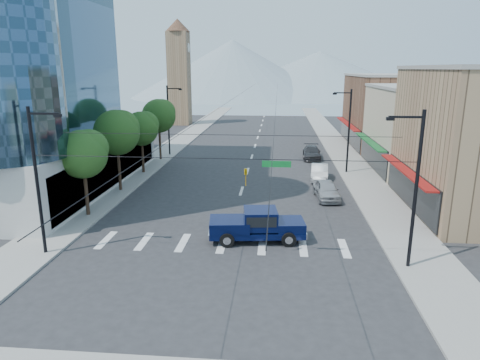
{
  "coord_description": "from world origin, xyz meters",
  "views": [
    {
      "loc": [
        3.2,
        -24.1,
        11.06
      ],
      "look_at": [
        0.51,
        6.6,
        3.0
      ],
      "focal_mm": 32.0,
      "sensor_mm": 36.0,
      "label": 1
    }
  ],
  "objects": [
    {
      "name": "shop_far",
      "position": [
        20.0,
        40.0,
        5.0
      ],
      "size": [
        12.0,
        18.0,
        10.0
      ],
      "primitive_type": "cube",
      "color": "brown",
      "rests_on": "ground"
    },
    {
      "name": "tree_midnear",
      "position": [
        -11.07,
        13.1,
        5.59
      ],
      "size": [
        4.09,
        4.09,
        7.52
      ],
      "color": "black",
      "rests_on": "ground"
    },
    {
      "name": "tree_midfar",
      "position": [
        -11.07,
        20.1,
        4.99
      ],
      "size": [
        3.65,
        3.64,
        6.71
      ],
      "color": "black",
      "rests_on": "ground"
    },
    {
      "name": "tree_far",
      "position": [
        -11.07,
        27.1,
        5.59
      ],
      "size": [
        4.09,
        4.09,
        7.52
      ],
      "color": "black",
      "rests_on": "ground"
    },
    {
      "name": "mountain_left",
      "position": [
        -15.0,
        150.0,
        11.0
      ],
      "size": [
        80.0,
        80.0,
        22.0
      ],
      "primitive_type": "cone",
      "color": "gray",
      "rests_on": "ground"
    },
    {
      "name": "shop_mid",
      "position": [
        20.0,
        24.0,
        4.5
      ],
      "size": [
        12.0,
        14.0,
        9.0
      ],
      "primitive_type": "cube",
      "color": "tan",
      "rests_on": "ground"
    },
    {
      "name": "parked_car_mid",
      "position": [
        7.6,
        18.87,
        0.78
      ],
      "size": [
        2.09,
        4.89,
        1.57
      ],
      "primitive_type": "imported",
      "rotation": [
        0.0,
        0.0,
        -0.09
      ],
      "color": "silver",
      "rests_on": "ground"
    },
    {
      "name": "parked_car_near",
      "position": [
        7.6,
        12.23,
        0.8
      ],
      "size": [
        2.26,
        4.85,
        1.61
      ],
      "primitive_type": "imported",
      "rotation": [
        0.0,
        0.0,
        0.08
      ],
      "color": "#A7A8AC",
      "rests_on": "ground"
    },
    {
      "name": "lamp_pole_nw",
      "position": [
        -10.67,
        30.0,
        4.94
      ],
      "size": [
        2.0,
        0.25,
        9.0
      ],
      "color": "black",
      "rests_on": "ground"
    },
    {
      "name": "mountain_right",
      "position": [
        20.0,
        160.0,
        9.0
      ],
      "size": [
        90.0,
        90.0,
        18.0
      ],
      "primitive_type": "cone",
      "color": "gray",
      "rests_on": "ground"
    },
    {
      "name": "lamp_pole_ne",
      "position": [
        10.67,
        22.0,
        4.94
      ],
      "size": [
        2.0,
        0.25,
        9.0
      ],
      "color": "black",
      "rests_on": "ground"
    },
    {
      "name": "ground",
      "position": [
        0.0,
        0.0,
        0.0
      ],
      "size": [
        160.0,
        160.0,
        0.0
      ],
      "primitive_type": "plane",
      "color": "#28282B",
      "rests_on": "ground"
    },
    {
      "name": "sidewalk_right",
      "position": [
        12.0,
        40.0,
        0.07
      ],
      "size": [
        4.0,
        120.0,
        0.15
      ],
      "primitive_type": "cube",
      "color": "gray",
      "rests_on": "ground"
    },
    {
      "name": "parked_car_far",
      "position": [
        7.6,
        29.52,
        0.78
      ],
      "size": [
        2.38,
        5.46,
        1.56
      ],
      "primitive_type": "imported",
      "rotation": [
        0.0,
        0.0,
        -0.04
      ],
      "color": "#303032",
      "rests_on": "ground"
    },
    {
      "name": "pedestrian",
      "position": [
        2.5,
        3.7,
        0.77
      ],
      "size": [
        0.39,
        0.57,
        1.55
      ],
      "primitive_type": "imported",
      "rotation": [
        0.0,
        0.0,
        1.54
      ],
      "color": "black",
      "rests_on": "ground"
    },
    {
      "name": "pickup_truck",
      "position": [
        1.97,
        2.35,
        1.12
      ],
      "size": [
        6.54,
        3.02,
        2.14
      ],
      "rotation": [
        0.0,
        0.0,
        0.12
      ],
      "color": "#070E33",
      "rests_on": "ground"
    },
    {
      "name": "signal_rig",
      "position": [
        0.19,
        -1.0,
        4.64
      ],
      "size": [
        21.8,
        0.2,
        9.0
      ],
      "color": "black",
      "rests_on": "ground"
    },
    {
      "name": "tree_near",
      "position": [
        -11.07,
        6.1,
        4.99
      ],
      "size": [
        3.65,
        3.64,
        6.71
      ],
      "color": "black",
      "rests_on": "ground"
    },
    {
      "name": "sidewalk_left",
      "position": [
        -12.0,
        40.0,
        0.07
      ],
      "size": [
        4.0,
        120.0,
        0.15
      ],
      "primitive_type": "cube",
      "color": "gray",
      "rests_on": "ground"
    },
    {
      "name": "clock_tower",
      "position": [
        -16.5,
        62.0,
        10.64
      ],
      "size": [
        4.8,
        4.8,
        20.4
      ],
      "color": "#8C6B4C",
      "rests_on": "ground"
    }
  ]
}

